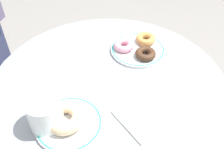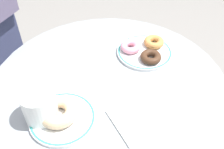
{
  "view_description": "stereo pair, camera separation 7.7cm",
  "coord_description": "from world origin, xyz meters",
  "px_view_note": "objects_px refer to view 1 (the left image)",
  "views": [
    {
      "loc": [
        -0.43,
        -0.36,
        1.33
      ],
      "look_at": [
        0.0,
        -0.01,
        0.79
      ],
      "focal_mm": 42.25,
      "sensor_mm": 36.0,
      "label": 1
    },
    {
      "loc": [
        -0.38,
        -0.41,
        1.33
      ],
      "look_at": [
        0.0,
        -0.01,
        0.79
      ],
      "focal_mm": 42.25,
      "sensor_mm": 36.0,
      "label": 2
    }
  ],
  "objects_px": {
    "cafe_table": "(109,122)",
    "coffee_mug": "(45,113)",
    "plate_right": "(138,49)",
    "donut_pink_frosted": "(124,45)",
    "donut_chocolate": "(145,54)",
    "plate_left": "(69,123)",
    "donut_old_fashioned": "(146,39)",
    "paper_napkin": "(145,115)",
    "donut_glazed": "(65,118)"
  },
  "relations": [
    {
      "from": "donut_pink_frosted",
      "to": "coffee_mug",
      "type": "relative_size",
      "value": 0.6
    },
    {
      "from": "plate_left",
      "to": "coffee_mug",
      "type": "distance_m",
      "value": 0.07
    },
    {
      "from": "cafe_table",
      "to": "donut_old_fashioned",
      "type": "bearing_deg",
      "value": 4.82
    },
    {
      "from": "donut_old_fashioned",
      "to": "plate_right",
      "type": "bearing_deg",
      "value": -179.05
    },
    {
      "from": "plate_right",
      "to": "donut_old_fashioned",
      "type": "bearing_deg",
      "value": 0.95
    },
    {
      "from": "plate_right",
      "to": "coffee_mug",
      "type": "bearing_deg",
      "value": 178.46
    },
    {
      "from": "donut_chocolate",
      "to": "coffee_mug",
      "type": "bearing_deg",
      "value": 171.8
    },
    {
      "from": "donut_chocolate",
      "to": "donut_old_fashioned",
      "type": "bearing_deg",
      "value": 32.68
    },
    {
      "from": "donut_glazed",
      "to": "paper_napkin",
      "type": "xyz_separation_m",
      "value": [
        0.15,
        -0.15,
        -0.03
      ]
    },
    {
      "from": "cafe_table",
      "to": "donut_glazed",
      "type": "height_order",
      "value": "donut_glazed"
    },
    {
      "from": "plate_right",
      "to": "coffee_mug",
      "type": "xyz_separation_m",
      "value": [
        -0.4,
        0.01,
        0.04
      ]
    },
    {
      "from": "plate_left",
      "to": "paper_napkin",
      "type": "height_order",
      "value": "plate_left"
    },
    {
      "from": "plate_left",
      "to": "coffee_mug",
      "type": "bearing_deg",
      "value": 125.46
    },
    {
      "from": "cafe_table",
      "to": "donut_chocolate",
      "type": "relative_size",
      "value": 10.78
    },
    {
      "from": "donut_old_fashioned",
      "to": "plate_left",
      "type": "bearing_deg",
      "value": -175.22
    },
    {
      "from": "cafe_table",
      "to": "donut_old_fashioned",
      "type": "xyz_separation_m",
      "value": [
        0.23,
        0.02,
        0.22
      ]
    },
    {
      "from": "plate_right",
      "to": "donut_old_fashioned",
      "type": "relative_size",
      "value": 2.71
    },
    {
      "from": "donut_glazed",
      "to": "donut_old_fashioned",
      "type": "distance_m",
      "value": 0.42
    },
    {
      "from": "paper_napkin",
      "to": "coffee_mug",
      "type": "distance_m",
      "value": 0.26
    },
    {
      "from": "donut_pink_frosted",
      "to": "donut_glazed",
      "type": "bearing_deg",
      "value": -169.25
    },
    {
      "from": "plate_right",
      "to": "cafe_table",
      "type": "bearing_deg",
      "value": -174.17
    },
    {
      "from": "paper_napkin",
      "to": "coffee_mug",
      "type": "relative_size",
      "value": 1.16
    },
    {
      "from": "cafe_table",
      "to": "paper_napkin",
      "type": "bearing_deg",
      "value": -103.13
    },
    {
      "from": "plate_right",
      "to": "donut_glazed",
      "type": "distance_m",
      "value": 0.38
    },
    {
      "from": "donut_old_fashioned",
      "to": "donut_pink_frosted",
      "type": "relative_size",
      "value": 1.0
    },
    {
      "from": "donut_pink_frosted",
      "to": "cafe_table",
      "type": "bearing_deg",
      "value": -159.56
    },
    {
      "from": "donut_glazed",
      "to": "coffee_mug",
      "type": "distance_m",
      "value": 0.05
    },
    {
      "from": "donut_chocolate",
      "to": "paper_napkin",
      "type": "height_order",
      "value": "donut_chocolate"
    },
    {
      "from": "plate_right",
      "to": "plate_left",
      "type": "bearing_deg",
      "value": -174.71
    },
    {
      "from": "donut_old_fashioned",
      "to": "donut_chocolate",
      "type": "relative_size",
      "value": 1.0
    },
    {
      "from": "plate_right",
      "to": "donut_glazed",
      "type": "bearing_deg",
      "value": -175.97
    },
    {
      "from": "donut_pink_frosted",
      "to": "paper_napkin",
      "type": "bearing_deg",
      "value": -131.82
    },
    {
      "from": "donut_chocolate",
      "to": "coffee_mug",
      "type": "height_order",
      "value": "coffee_mug"
    },
    {
      "from": "donut_pink_frosted",
      "to": "paper_napkin",
      "type": "distance_m",
      "value": 0.29
    },
    {
      "from": "paper_napkin",
      "to": "coffee_mug",
      "type": "bearing_deg",
      "value": 134.09
    },
    {
      "from": "donut_glazed",
      "to": "paper_napkin",
      "type": "height_order",
      "value": "donut_glazed"
    },
    {
      "from": "donut_glazed",
      "to": "donut_pink_frosted",
      "type": "distance_m",
      "value": 0.35
    },
    {
      "from": "plate_left",
      "to": "coffee_mug",
      "type": "height_order",
      "value": "coffee_mug"
    },
    {
      "from": "donut_pink_frosted",
      "to": "plate_left",
      "type": "bearing_deg",
      "value": -167.85
    },
    {
      "from": "cafe_table",
      "to": "coffee_mug",
      "type": "bearing_deg",
      "value": 172.21
    },
    {
      "from": "donut_old_fashioned",
      "to": "paper_napkin",
      "type": "bearing_deg",
      "value": -146.89
    },
    {
      "from": "donut_pink_frosted",
      "to": "donut_chocolate",
      "type": "relative_size",
      "value": 1.0
    },
    {
      "from": "plate_left",
      "to": "paper_napkin",
      "type": "xyz_separation_m",
      "value": [
        0.15,
        -0.14,
        -0.0
      ]
    },
    {
      "from": "plate_left",
      "to": "coffee_mug",
      "type": "xyz_separation_m",
      "value": [
        -0.03,
        0.04,
        0.04
      ]
    },
    {
      "from": "plate_left",
      "to": "plate_right",
      "type": "height_order",
      "value": "same"
    },
    {
      "from": "donut_pink_frosted",
      "to": "donut_chocolate",
      "type": "distance_m",
      "value": 0.08
    },
    {
      "from": "plate_left",
      "to": "donut_pink_frosted",
      "type": "distance_m",
      "value": 0.35
    },
    {
      "from": "cafe_table",
      "to": "coffee_mug",
      "type": "relative_size",
      "value": 6.41
    },
    {
      "from": "cafe_table",
      "to": "donut_pink_frosted",
      "type": "height_order",
      "value": "donut_pink_frosted"
    },
    {
      "from": "donut_old_fashioned",
      "to": "donut_chocolate",
      "type": "bearing_deg",
      "value": -147.32
    }
  ]
}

